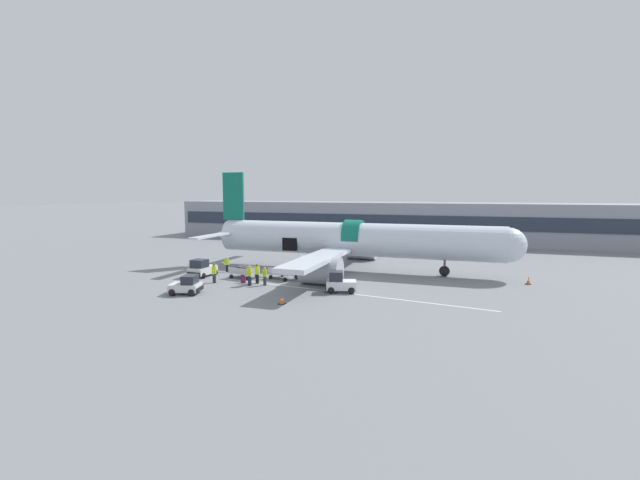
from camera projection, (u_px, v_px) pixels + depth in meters
name	position (u px, v px, depth m)	size (l,w,h in m)	color
ground_plane	(347.00, 276.00, 42.64)	(500.00, 500.00, 0.00)	slate
apron_marking_line	(340.00, 292.00, 35.76)	(24.71, 3.85, 0.01)	silver
terminal_strip	(400.00, 221.00, 73.99)	(80.98, 10.62, 6.58)	gray
airplane	(349.00, 241.00, 45.52)	(33.88, 29.58, 10.61)	silver
baggage_tug_lead	(202.00, 269.00, 42.49)	(2.18, 3.01, 1.75)	silver
baggage_tug_mid	(187.00, 286.00, 35.27)	(2.82, 2.53, 1.55)	silver
baggage_tug_rear	(340.00, 283.00, 35.89)	(2.87, 2.36, 1.76)	white
baggage_cart_loading	(245.00, 273.00, 41.71)	(3.66, 2.33, 1.07)	#B7BABF
baggage_cart_queued	(284.00, 273.00, 41.19)	(3.68, 2.57, 1.11)	silver
ground_crew_loader_a	(265.00, 276.00, 38.38)	(0.45, 0.58, 1.67)	#2D2D33
ground_crew_loader_b	(227.00, 264.00, 44.80)	(0.51, 0.51, 1.59)	black
ground_crew_driver	(214.00, 273.00, 39.44)	(0.47, 0.63, 1.82)	#2D2D33
ground_crew_supervisor	(257.00, 273.00, 39.22)	(0.58, 0.58, 1.81)	black
ground_crew_helper	(250.00, 275.00, 38.28)	(0.59, 0.59, 1.86)	#1E2338
suitcase_on_tarmac_upright	(243.00, 280.00, 39.41)	(0.46, 0.26, 0.74)	#721951
safety_cone_nose	(528.00, 281.00, 38.90)	(0.47, 0.47, 0.72)	black
safety_cone_engine_left	(282.00, 300.00, 32.04)	(0.52, 0.52, 0.65)	black
safety_cone_wingtip	(335.00, 281.00, 39.03)	(0.55, 0.55, 0.62)	black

